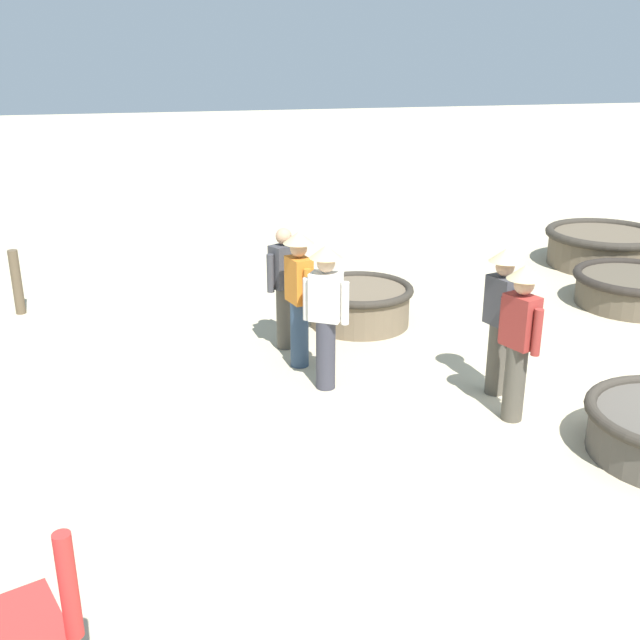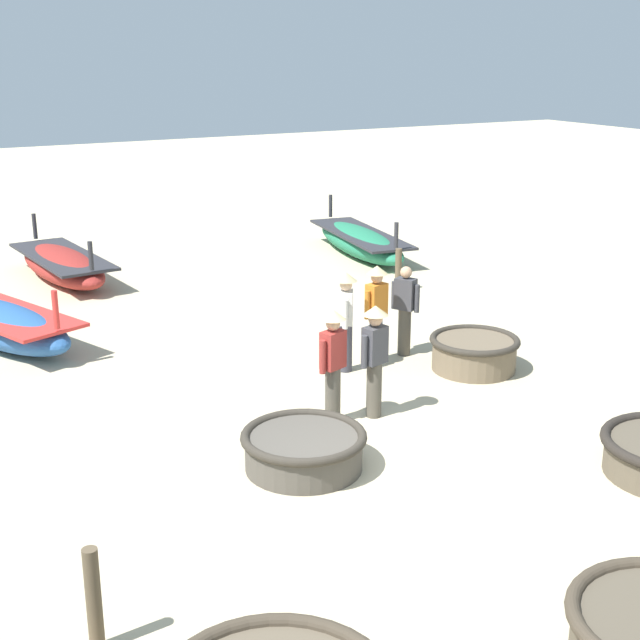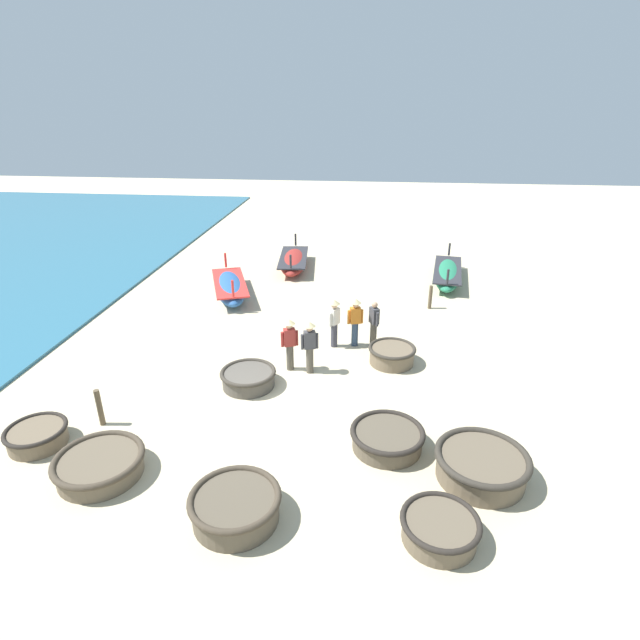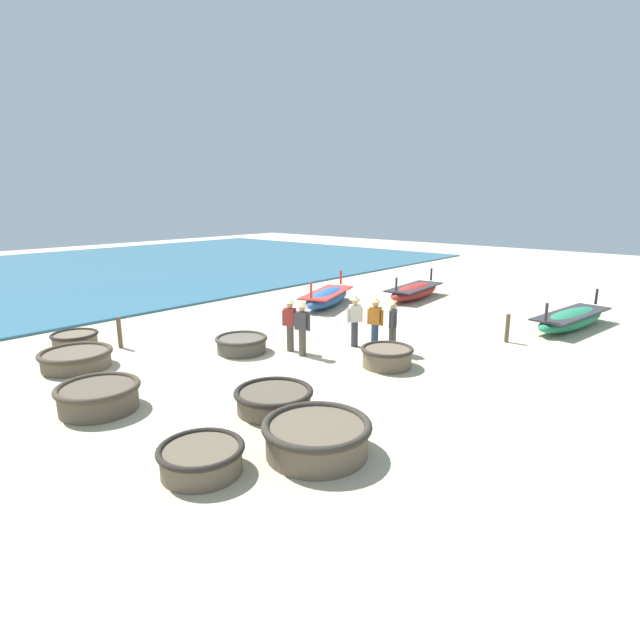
{
  "view_description": "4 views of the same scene",
  "coord_description": "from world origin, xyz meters",
  "px_view_note": "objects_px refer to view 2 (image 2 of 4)",
  "views": [
    {
      "loc": [
        -5.43,
        5.46,
        3.68
      ],
      "look_at": [
        1.44,
        3.77,
        1.07
      ],
      "focal_mm": 42.0,
      "sensor_mm": 36.0,
      "label": 1
    },
    {
      "loc": [
        -4.93,
        -8.31,
        5.17
      ],
      "look_at": [
        1.54,
        3.44,
        0.98
      ],
      "focal_mm": 50.0,
      "sensor_mm": 36.0,
      "label": 2
    },
    {
      "loc": [
        3.21,
        -11.36,
        7.61
      ],
      "look_at": [
        1.62,
        3.42,
        0.99
      ],
      "focal_mm": 28.0,
      "sensor_mm": 36.0,
      "label": 3
    },
    {
      "loc": [
        11.36,
        -8.75,
        4.61
      ],
      "look_at": [
        1.65,
        2.36,
        1.02
      ],
      "focal_mm": 28.0,
      "sensor_mm": 36.0,
      "label": 4
    }
  ],
  "objects_px": {
    "coracle_nearest": "(304,449)",
    "fisherman_standing_right": "(346,315)",
    "fisherman_crouching": "(376,307)",
    "fisherman_standing_left": "(333,359)",
    "fisherman_with_hat": "(375,354)",
    "mooring_post_inland": "(398,270)",
    "coracle_tilted": "(474,352)",
    "long_boat_ochre_hull": "(63,265)",
    "mooring_post_shoreline": "(94,600)",
    "long_boat_blue_hull": "(360,241)",
    "fisherman_hauling": "(405,308)"
  },
  "relations": [
    {
      "from": "fisherman_crouching",
      "to": "fisherman_with_hat",
      "type": "bearing_deg",
      "value": -122.86
    },
    {
      "from": "coracle_nearest",
      "to": "fisherman_with_hat",
      "type": "bearing_deg",
      "value": 30.48
    },
    {
      "from": "coracle_nearest",
      "to": "long_boat_ochre_hull",
      "type": "xyz_separation_m",
      "value": [
        -0.41,
        10.94,
        0.09
      ]
    },
    {
      "from": "fisherman_standing_left",
      "to": "fisherman_with_hat",
      "type": "bearing_deg",
      "value": -10.15
    },
    {
      "from": "fisherman_crouching",
      "to": "fisherman_with_hat",
      "type": "height_order",
      "value": "same"
    },
    {
      "from": "long_boat_ochre_hull",
      "to": "fisherman_crouching",
      "type": "height_order",
      "value": "fisherman_crouching"
    },
    {
      "from": "long_boat_blue_hull",
      "to": "fisherman_standing_right",
      "type": "distance_m",
      "value": 8.41
    },
    {
      "from": "long_boat_ochre_hull",
      "to": "mooring_post_shoreline",
      "type": "bearing_deg",
      "value": -102.24
    },
    {
      "from": "long_boat_ochre_hull",
      "to": "fisherman_with_hat",
      "type": "bearing_deg",
      "value": -78.29
    },
    {
      "from": "fisherman_standing_right",
      "to": "fisherman_crouching",
      "type": "xyz_separation_m",
      "value": [
        0.68,
        0.15,
        0.0
      ]
    },
    {
      "from": "coracle_tilted",
      "to": "fisherman_standing_left",
      "type": "xyz_separation_m",
      "value": [
        -3.1,
        -0.73,
        0.65
      ]
    },
    {
      "from": "long_boat_blue_hull",
      "to": "fisherman_standing_right",
      "type": "bearing_deg",
      "value": -122.98
    },
    {
      "from": "mooring_post_inland",
      "to": "fisherman_standing_left",
      "type": "bearing_deg",
      "value": -131.06
    },
    {
      "from": "coracle_nearest",
      "to": "fisherman_standing_right",
      "type": "distance_m",
      "value": 3.64
    },
    {
      "from": "mooring_post_inland",
      "to": "fisherman_standing_right",
      "type": "bearing_deg",
      "value": -133.38
    },
    {
      "from": "coracle_tilted",
      "to": "long_boat_ochre_hull",
      "type": "height_order",
      "value": "long_boat_ochre_hull"
    },
    {
      "from": "mooring_post_inland",
      "to": "mooring_post_shoreline",
      "type": "distance_m",
      "value": 12.52
    },
    {
      "from": "long_boat_ochre_hull",
      "to": "fisherman_standing_left",
      "type": "relative_size",
      "value": 2.52
    },
    {
      "from": "fisherman_hauling",
      "to": "fisherman_with_hat",
      "type": "distance_m",
      "value": 2.76
    },
    {
      "from": "coracle_tilted",
      "to": "long_boat_ochre_hull",
      "type": "xyz_separation_m",
      "value": [
        -4.54,
        9.12,
        0.05
      ]
    },
    {
      "from": "coracle_tilted",
      "to": "fisherman_crouching",
      "type": "distance_m",
      "value": 1.77
    },
    {
      "from": "fisherman_crouching",
      "to": "fisherman_standing_left",
      "type": "relative_size",
      "value": 1.0
    },
    {
      "from": "fisherman_with_hat",
      "to": "mooring_post_inland",
      "type": "height_order",
      "value": "fisherman_with_hat"
    },
    {
      "from": "coracle_tilted",
      "to": "mooring_post_shoreline",
      "type": "xyz_separation_m",
      "value": [
        -7.4,
        -4.05,
        0.2
      ]
    },
    {
      "from": "mooring_post_shoreline",
      "to": "fisherman_standing_right",
      "type": "bearing_deg",
      "value": 42.33
    },
    {
      "from": "coracle_nearest",
      "to": "fisherman_standing_right",
      "type": "xyz_separation_m",
      "value": [
        2.25,
        2.79,
        0.68
      ]
    },
    {
      "from": "fisherman_with_hat",
      "to": "mooring_post_inland",
      "type": "bearing_deg",
      "value": 53.46
    },
    {
      "from": "fisherman_standing_left",
      "to": "mooring_post_inland",
      "type": "height_order",
      "value": "fisherman_standing_left"
    },
    {
      "from": "fisherman_standing_left",
      "to": "mooring_post_shoreline",
      "type": "distance_m",
      "value": 5.45
    },
    {
      "from": "fisherman_hauling",
      "to": "fisherman_crouching",
      "type": "xyz_separation_m",
      "value": [
        -0.62,
        -0.05,
        0.12
      ]
    },
    {
      "from": "coracle_nearest",
      "to": "mooring_post_shoreline",
      "type": "xyz_separation_m",
      "value": [
        -3.26,
        -2.23,
        0.23
      ]
    },
    {
      "from": "fisherman_standing_left",
      "to": "mooring_post_shoreline",
      "type": "xyz_separation_m",
      "value": [
        -4.3,
        -3.32,
        -0.45
      ]
    },
    {
      "from": "long_boat_blue_hull",
      "to": "fisherman_hauling",
      "type": "bearing_deg",
      "value": -115.58
    },
    {
      "from": "coracle_nearest",
      "to": "fisherman_standing_left",
      "type": "xyz_separation_m",
      "value": [
        1.04,
        1.09,
        0.68
      ]
    },
    {
      "from": "fisherman_hauling",
      "to": "long_boat_blue_hull",
      "type": "bearing_deg",
      "value": 64.42
    },
    {
      "from": "coracle_nearest",
      "to": "coracle_tilted",
      "type": "xyz_separation_m",
      "value": [
        4.14,
        1.82,
        0.03
      ]
    },
    {
      "from": "coracle_nearest",
      "to": "fisherman_crouching",
      "type": "relative_size",
      "value": 0.96
    },
    {
      "from": "long_boat_ochre_hull",
      "to": "mooring_post_inland",
      "type": "distance_m",
      "value": 7.59
    },
    {
      "from": "long_boat_ochre_hull",
      "to": "fisherman_crouching",
      "type": "relative_size",
      "value": 2.52
    },
    {
      "from": "long_boat_ochre_hull",
      "to": "mooring_post_inland",
      "type": "bearing_deg",
      "value": -35.97
    },
    {
      "from": "mooring_post_shoreline",
      "to": "fisherman_crouching",
      "type": "bearing_deg",
      "value": 39.87
    },
    {
      "from": "mooring_post_inland",
      "to": "mooring_post_shoreline",
      "type": "bearing_deg",
      "value": -135.93
    },
    {
      "from": "coracle_nearest",
      "to": "long_boat_ochre_hull",
      "type": "height_order",
      "value": "long_boat_ochre_hull"
    },
    {
      "from": "fisherman_standing_right",
      "to": "mooring_post_inland",
      "type": "distance_m",
      "value": 5.11
    },
    {
      "from": "long_boat_blue_hull",
      "to": "fisherman_with_hat",
      "type": "height_order",
      "value": "fisherman_with_hat"
    },
    {
      "from": "long_boat_ochre_hull",
      "to": "fisherman_standing_left",
      "type": "xyz_separation_m",
      "value": [
        1.45,
        -9.85,
        0.6
      ]
    },
    {
      "from": "fisherman_standing_right",
      "to": "fisherman_with_hat",
      "type": "relative_size",
      "value": 1.0
    },
    {
      "from": "mooring_post_inland",
      "to": "fisherman_crouching",
      "type": "bearing_deg",
      "value": -128.43
    },
    {
      "from": "coracle_nearest",
      "to": "fisherman_crouching",
      "type": "height_order",
      "value": "fisherman_crouching"
    },
    {
      "from": "fisherman_crouching",
      "to": "fisherman_with_hat",
      "type": "distance_m",
      "value": 2.33
    }
  ]
}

